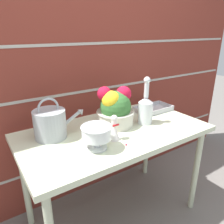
{
  "coord_description": "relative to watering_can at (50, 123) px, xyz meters",
  "views": [
    {
      "loc": [
        -0.76,
        -1.11,
        1.38
      ],
      "look_at": [
        0.0,
        0.03,
        0.86
      ],
      "focal_mm": 35.0,
      "sensor_mm": 36.0,
      "label": 1
    }
  ],
  "objects": [
    {
      "name": "patio_table",
      "position": [
        0.39,
        -0.14,
        -0.17
      ],
      "size": [
        1.27,
        0.68,
        0.74
      ],
      "color": "beige",
      "rests_on": "ground_plane"
    },
    {
      "name": "flower_planter",
      "position": [
        0.44,
        -0.07,
        0.03
      ],
      "size": [
        0.27,
        0.27,
        0.28
      ],
      "color": "beige",
      "rests_on": "patio_table"
    },
    {
      "name": "glass_decanter",
      "position": [
        0.64,
        -0.16,
        0.02
      ],
      "size": [
        0.1,
        0.1,
        0.34
      ],
      "color": "silver",
      "rests_on": "patio_table"
    },
    {
      "name": "wire_tray",
      "position": [
        0.87,
        -0.0,
        -0.08
      ],
      "size": [
        0.31,
        0.18,
        0.04
      ],
      "color": "#B7B7BC",
      "rests_on": "patio_table"
    },
    {
      "name": "figurine_vase",
      "position": [
        0.31,
        -0.24,
        -0.03
      ],
      "size": [
        0.07,
        0.07,
        0.16
      ],
      "color": "white",
      "rests_on": "patio_table"
    },
    {
      "name": "watering_can",
      "position": [
        0.0,
        0.0,
        0.0
      ],
      "size": [
        0.34,
        0.2,
        0.26
      ],
      "color": "#9EA3A8",
      "rests_on": "patio_table"
    },
    {
      "name": "crystal_pedestal_bowl",
      "position": [
        0.17,
        -0.28,
        -0.0
      ],
      "size": [
        0.18,
        0.18,
        0.14
      ],
      "color": "silver",
      "rests_on": "patio_table"
    },
    {
      "name": "ground_plane",
      "position": [
        0.39,
        -0.14,
        -0.83
      ],
      "size": [
        12.0,
        12.0,
        0.0
      ],
      "primitive_type": "plane",
      "color": "slate"
    },
    {
      "name": "brick_wall",
      "position": [
        0.39,
        0.31,
        0.27
      ],
      "size": [
        3.6,
        0.08,
        2.2
      ],
      "color": "maroon",
      "rests_on": "ground_plane"
    },
    {
      "name": "fallen_petal",
      "position": [
        0.33,
        -0.35,
        -0.09
      ],
      "size": [
        0.01,
        0.01,
        0.01
      ],
      "color": "red",
      "rests_on": "patio_table"
    }
  ]
}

